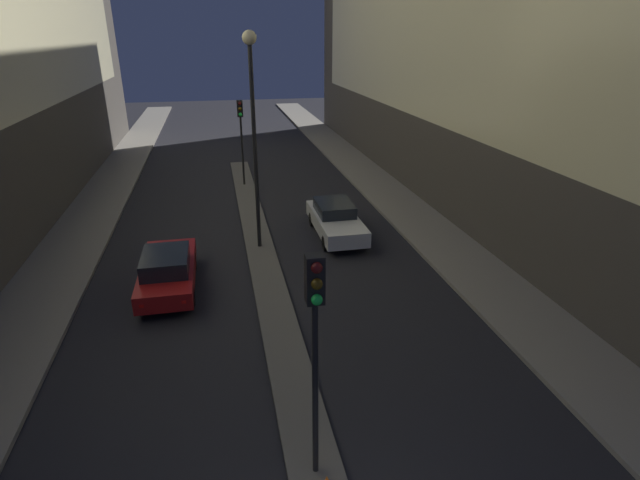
% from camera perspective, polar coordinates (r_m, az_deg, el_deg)
% --- Properties ---
extents(median_strip, '(1.15, 29.02, 0.14)m').
position_cam_1_polar(median_strip, '(21.39, -6.99, -0.41)').
color(median_strip, '#56544F').
rests_on(median_strip, ground).
extents(traffic_light_near, '(0.32, 0.42, 4.80)m').
position_cam_1_polar(traffic_light_near, '(8.90, -0.55, -9.38)').
color(traffic_light_near, black).
rests_on(traffic_light_near, median_strip).
extents(traffic_light_mid, '(0.32, 0.42, 4.80)m').
position_cam_1_polar(traffic_light_mid, '(29.03, -9.04, 12.97)').
color(traffic_light_mid, black).
rests_on(traffic_light_mid, median_strip).
extents(street_lamp, '(0.52, 0.52, 8.34)m').
position_cam_1_polar(street_lamp, '(19.47, -7.69, 14.85)').
color(street_lamp, black).
rests_on(street_lamp, median_strip).
extents(car_left_lane, '(1.80, 4.66, 1.48)m').
position_cam_1_polar(car_left_lane, '(18.16, -17.03, -3.29)').
color(car_left_lane, maroon).
rests_on(car_left_lane, ground).
extents(car_right_lane, '(1.79, 4.71, 1.46)m').
position_cam_1_polar(car_right_lane, '(22.04, 1.79, 2.36)').
color(car_right_lane, silver).
rests_on(car_right_lane, ground).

